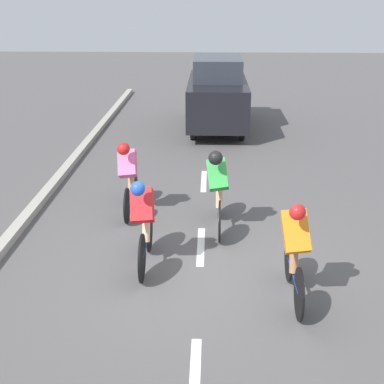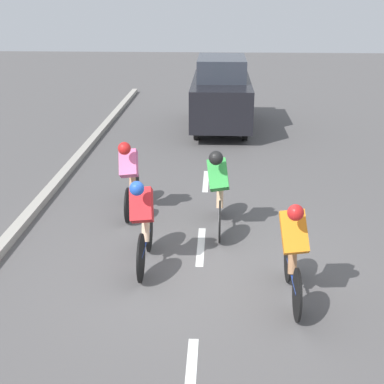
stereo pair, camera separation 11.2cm
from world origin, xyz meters
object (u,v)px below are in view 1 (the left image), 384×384
object	(u,v)px
support_car	(217,93)
cyclist_pink	(128,175)
cyclist_green	(218,187)
cyclist_orange	(295,248)
cyclist_red	(143,221)

from	to	relation	value
support_car	cyclist_pink	bearing A→B (deg)	75.96
cyclist_green	cyclist_orange	xyz separation A→B (m)	(-0.98, 2.23, -0.02)
support_car	cyclist_green	bearing A→B (deg)	89.64
cyclist_pink	cyclist_red	xyz separation A→B (m)	(-0.53, 2.06, -0.02)
cyclist_green	cyclist_red	bearing A→B (deg)	51.11
cyclist_pink	support_car	world-z (taller)	support_car
cyclist_red	cyclist_orange	size ratio (longest dim) A/B	1.01
cyclist_orange	support_car	size ratio (longest dim) A/B	0.39
cyclist_green	support_car	size ratio (longest dim) A/B	0.41
cyclist_orange	support_car	world-z (taller)	support_car
cyclist_pink	cyclist_red	size ratio (longest dim) A/B	1.00
cyclist_red	cyclist_orange	bearing A→B (deg)	157.80
cyclist_red	cyclist_orange	xyz separation A→B (m)	(-2.09, 0.85, 0.02)
cyclist_red	support_car	bearing A→B (deg)	-97.48
cyclist_green	support_car	world-z (taller)	support_car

